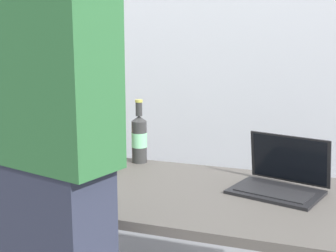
{
  "coord_description": "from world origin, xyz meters",
  "views": [
    {
      "loc": [
        0.66,
        -1.66,
        1.34
      ],
      "look_at": [
        0.06,
        0.0,
        0.99
      ],
      "focal_mm": 49.8,
      "sensor_mm": 36.0,
      "label": 1
    }
  ],
  "objects_px": {
    "beer_bottle_dark": "(109,136)",
    "laptop": "(281,179)",
    "beer_bottle_brown": "(139,138)",
    "beer_bottle_amber": "(109,144)",
    "person_figure": "(51,167)"
  },
  "relations": [
    {
      "from": "beer_bottle_dark",
      "to": "laptop",
      "type": "bearing_deg",
      "value": -12.69
    },
    {
      "from": "beer_bottle_dark",
      "to": "beer_bottle_brown",
      "type": "relative_size",
      "value": 1.03
    },
    {
      "from": "beer_bottle_amber",
      "to": "person_figure",
      "type": "xyz_separation_m",
      "value": [
        0.16,
        -0.69,
        0.1
      ]
    },
    {
      "from": "beer_bottle_brown",
      "to": "person_figure",
      "type": "xyz_separation_m",
      "value": [
        0.09,
        -0.85,
        0.1
      ]
    },
    {
      "from": "beer_bottle_dark",
      "to": "beer_bottle_brown",
      "type": "distance_m",
      "value": 0.15
    },
    {
      "from": "laptop",
      "to": "beer_bottle_brown",
      "type": "distance_m",
      "value": 0.71
    },
    {
      "from": "laptop",
      "to": "beer_bottle_amber",
      "type": "height_order",
      "value": "beer_bottle_amber"
    },
    {
      "from": "beer_bottle_brown",
      "to": "beer_bottle_dark",
      "type": "bearing_deg",
      "value": -177.03
    },
    {
      "from": "laptop",
      "to": "beer_bottle_brown",
      "type": "bearing_deg",
      "value": 163.94
    },
    {
      "from": "person_figure",
      "to": "laptop",
      "type": "bearing_deg",
      "value": 48.1
    },
    {
      "from": "beer_bottle_dark",
      "to": "beer_bottle_brown",
      "type": "bearing_deg",
      "value": 2.97
    },
    {
      "from": "beer_bottle_dark",
      "to": "beer_bottle_amber",
      "type": "relative_size",
      "value": 0.99
    },
    {
      "from": "person_figure",
      "to": "beer_bottle_amber",
      "type": "bearing_deg",
      "value": 103.07
    },
    {
      "from": "beer_bottle_dark",
      "to": "beer_bottle_brown",
      "type": "xyz_separation_m",
      "value": [
        0.15,
        0.01,
        0.0
      ]
    },
    {
      "from": "laptop",
      "to": "beer_bottle_brown",
      "type": "xyz_separation_m",
      "value": [
        -0.68,
        0.2,
        0.07
      ]
    }
  ]
}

